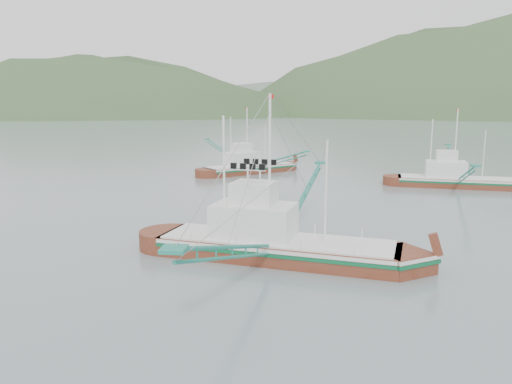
# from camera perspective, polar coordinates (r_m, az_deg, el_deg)

# --- Properties ---
(ground) EXTENTS (1200.00, 1200.00, 0.00)m
(ground) POSITION_cam_1_polar(r_m,az_deg,el_deg) (37.76, -0.96, -6.40)
(ground) COLOR slate
(ground) RESTS_ON ground
(main_boat) EXTENTS (17.34, 30.00, 12.30)m
(main_boat) POSITION_cam_1_polar(r_m,az_deg,el_deg) (34.74, 2.11, -4.10)
(main_boat) COLOR #5C2413
(main_boat) RESTS_ON ground
(bg_boat_right) EXTENTS (15.13, 26.44, 10.78)m
(bg_boat_right) POSITION_cam_1_polar(r_m,az_deg,el_deg) (69.15, 21.90, 1.98)
(bg_boat_right) COLOR #5C2413
(bg_boat_right) RESTS_ON ground
(bg_boat_far) EXTENTS (21.29, 22.91, 10.79)m
(bg_boat_far) POSITION_cam_1_polar(r_m,az_deg,el_deg) (76.93, -0.77, 3.90)
(bg_boat_far) COLOR #5C2413
(bg_boat_far) RESTS_ON ground
(headland_left) EXTENTS (448.00, 308.00, 210.00)m
(headland_left) POSITION_cam_1_polar(r_m,az_deg,el_deg) (436.88, -19.18, 8.27)
(headland_left) COLOR #334E28
(headland_left) RESTS_ON ground
(ridge_distant) EXTENTS (960.00, 400.00, 240.00)m
(ridge_distant) POSITION_cam_1_polar(r_m,az_deg,el_deg) (596.56, 8.57, 9.10)
(ridge_distant) COLOR slate
(ridge_distant) RESTS_ON ground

